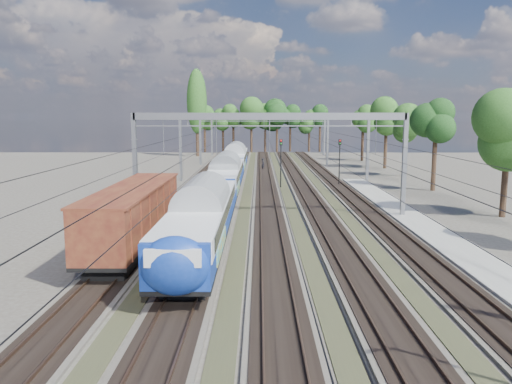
{
  "coord_description": "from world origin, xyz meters",
  "views": [
    {
      "loc": [
        -0.89,
        -12.39,
        8.65
      ],
      "look_at": [
        -1.12,
        26.39,
        2.8
      ],
      "focal_mm": 35.0,
      "sensor_mm": 36.0,
      "label": 1
    }
  ],
  "objects_px": {
    "emu_train": "(226,172)",
    "signal_near": "(281,157)",
    "signal_far": "(340,156)",
    "worker": "(263,164)",
    "freight_boxcar": "(134,213)"
  },
  "relations": [
    {
      "from": "signal_far",
      "to": "emu_train",
      "type": "bearing_deg",
      "value": -142.52
    },
    {
      "from": "emu_train",
      "to": "signal_far",
      "type": "xyz_separation_m",
      "value": [
        13.78,
        9.38,
        0.96
      ]
    },
    {
      "from": "emu_train",
      "to": "worker",
      "type": "height_order",
      "value": "emu_train"
    },
    {
      "from": "emu_train",
      "to": "signal_far",
      "type": "distance_m",
      "value": 16.7
    },
    {
      "from": "emu_train",
      "to": "worker",
      "type": "bearing_deg",
      "value": 81.3
    },
    {
      "from": "worker",
      "to": "signal_near",
      "type": "bearing_deg",
      "value": 178.02
    },
    {
      "from": "freight_boxcar",
      "to": "signal_near",
      "type": "height_order",
      "value": "signal_near"
    },
    {
      "from": "signal_far",
      "to": "signal_near",
      "type": "bearing_deg",
      "value": -163.11
    },
    {
      "from": "emu_train",
      "to": "signal_far",
      "type": "height_order",
      "value": "signal_far"
    },
    {
      "from": "freight_boxcar",
      "to": "signal_far",
      "type": "height_order",
      "value": "signal_far"
    },
    {
      "from": "signal_near",
      "to": "signal_far",
      "type": "height_order",
      "value": "signal_near"
    },
    {
      "from": "worker",
      "to": "signal_near",
      "type": "height_order",
      "value": "signal_near"
    },
    {
      "from": "emu_train",
      "to": "signal_near",
      "type": "relative_size",
      "value": 11.35
    },
    {
      "from": "worker",
      "to": "signal_near",
      "type": "distance_m",
      "value": 20.6
    },
    {
      "from": "worker",
      "to": "signal_near",
      "type": "xyz_separation_m",
      "value": [
        2.02,
        -20.31,
        2.78
      ]
    }
  ]
}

